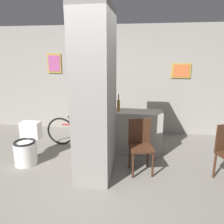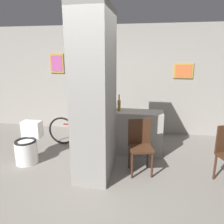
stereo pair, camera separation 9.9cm
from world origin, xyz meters
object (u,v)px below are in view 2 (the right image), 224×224
object	(u,v)px
bottle_tall	(119,105)
chair_near_pillar	(140,144)
toilet	(28,146)
bicycle	(86,132)

from	to	relation	value
bottle_tall	chair_near_pillar	bearing A→B (deg)	-55.72
chair_near_pillar	bottle_tall	size ratio (longest dim) A/B	2.66
toilet	chair_near_pillar	size ratio (longest dim) A/B	0.80
bicycle	bottle_tall	size ratio (longest dim) A/B	5.05
toilet	chair_near_pillar	bearing A→B (deg)	0.53
chair_near_pillar	bottle_tall	bearing A→B (deg)	110.57
toilet	bicycle	distance (m)	1.21
bicycle	bottle_tall	bearing A→B (deg)	-14.12
chair_near_pillar	bottle_tall	world-z (taller)	bottle_tall
bicycle	toilet	bearing A→B (deg)	-134.07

